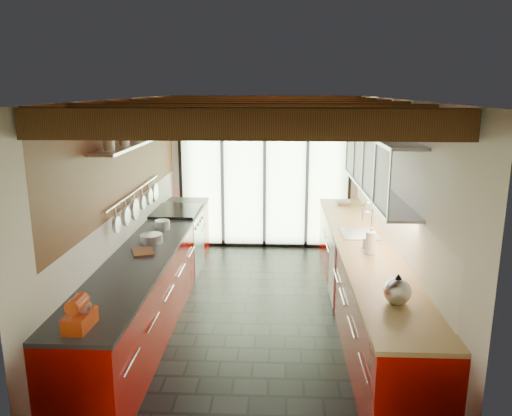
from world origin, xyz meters
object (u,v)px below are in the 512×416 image
at_px(paper_towel, 371,243).
at_px(soap_bottle, 367,241).
at_px(kettle, 398,290).
at_px(bowl, 343,203).
at_px(stand_mixer, 80,315).

height_order(paper_towel, soap_bottle, paper_towel).
xyz_separation_m(kettle, bowl, (-0.00, 3.75, -0.09)).
bearing_deg(soap_bottle, stand_mixer, -140.50).
bearing_deg(paper_towel, kettle, -90.00).
distance_m(stand_mixer, kettle, 2.60).
bearing_deg(kettle, soap_bottle, 90.00).
distance_m(stand_mixer, bowl, 5.01).
bearing_deg(bowl, kettle, -90.00).
xyz_separation_m(kettle, paper_towel, (-0.00, 1.31, 0.00)).
relative_size(paper_towel, bowl, 1.30).
bearing_deg(bowl, paper_towel, -90.00).
relative_size(kettle, bowl, 1.30).
bearing_deg(stand_mixer, bowl, 59.54).
height_order(paper_towel, bowl, paper_towel).
xyz_separation_m(paper_towel, soap_bottle, (0.00, 0.21, -0.04)).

